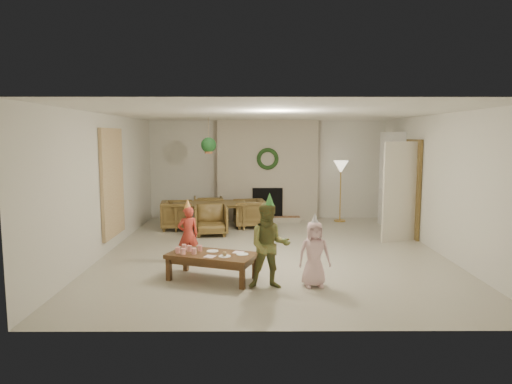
{
  "coord_description": "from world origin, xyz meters",
  "views": [
    {
      "loc": [
        -0.34,
        -8.26,
        2.1
      ],
      "look_at": [
        -0.3,
        0.4,
        1.05
      ],
      "focal_mm": 32.22,
      "sensor_mm": 36.0,
      "label": 1
    }
  ],
  "objects_px": {
    "dining_chair_near": "(211,220)",
    "dining_chair_left": "(177,215)",
    "child_plaid": "(269,246)",
    "dining_table": "(210,216)",
    "dining_chair_right": "(249,213)",
    "dining_chair_far": "(208,209)",
    "child_red": "(188,235)",
    "child_pink": "(314,254)",
    "coffee_table_top": "(212,255)"
  },
  "relations": [
    {
      "from": "dining_chair_far",
      "to": "coffee_table_top",
      "type": "bearing_deg",
      "value": 88.6
    },
    {
      "from": "dining_chair_left",
      "to": "dining_chair_right",
      "type": "relative_size",
      "value": 1.0
    },
    {
      "from": "child_red",
      "to": "coffee_table_top",
      "type": "bearing_deg",
      "value": 97.61
    },
    {
      "from": "dining_table",
      "to": "child_pink",
      "type": "relative_size",
      "value": 1.8
    },
    {
      "from": "dining_chair_near",
      "to": "child_plaid",
      "type": "height_order",
      "value": "child_plaid"
    },
    {
      "from": "dining_chair_near",
      "to": "dining_chair_left",
      "type": "relative_size",
      "value": 1.0
    },
    {
      "from": "coffee_table_top",
      "to": "dining_chair_right",
      "type": "bearing_deg",
      "value": 102.53
    },
    {
      "from": "child_red",
      "to": "dining_chair_far",
      "type": "bearing_deg",
      "value": -110.0
    },
    {
      "from": "dining_chair_left",
      "to": "child_plaid",
      "type": "height_order",
      "value": "child_plaid"
    },
    {
      "from": "dining_chair_left",
      "to": "child_pink",
      "type": "xyz_separation_m",
      "value": [
        2.6,
        -4.03,
        0.14
      ]
    },
    {
      "from": "dining_chair_far",
      "to": "child_red",
      "type": "xyz_separation_m",
      "value": [
        0.02,
        -3.64,
        0.15
      ]
    },
    {
      "from": "child_red",
      "to": "child_plaid",
      "type": "height_order",
      "value": "child_plaid"
    },
    {
      "from": "dining_chair_left",
      "to": "child_pink",
      "type": "relative_size",
      "value": 0.77
    },
    {
      "from": "dining_table",
      "to": "dining_chair_near",
      "type": "xyz_separation_m",
      "value": [
        0.1,
        -0.73,
        0.03
      ]
    },
    {
      "from": "dining_chair_right",
      "to": "child_red",
      "type": "height_order",
      "value": "child_red"
    },
    {
      "from": "child_red",
      "to": "dining_chair_near",
      "type": "bearing_deg",
      "value": -114.91
    },
    {
      "from": "dining_chair_right",
      "to": "coffee_table_top",
      "type": "height_order",
      "value": "dining_chair_right"
    },
    {
      "from": "dining_chair_near",
      "to": "dining_chair_far",
      "type": "distance_m",
      "value": 1.47
    },
    {
      "from": "dining_chair_right",
      "to": "child_pink",
      "type": "xyz_separation_m",
      "value": [
        0.96,
        -4.26,
        0.14
      ]
    },
    {
      "from": "dining_table",
      "to": "child_pink",
      "type": "height_order",
      "value": "child_pink"
    },
    {
      "from": "dining_chair_near",
      "to": "dining_chair_right",
      "type": "bearing_deg",
      "value": 38.66
    },
    {
      "from": "child_red",
      "to": "dining_table",
      "type": "bearing_deg",
      "value": -111.84
    },
    {
      "from": "dining_chair_far",
      "to": "dining_chair_right",
      "type": "bearing_deg",
      "value": 141.34
    },
    {
      "from": "dining_chair_right",
      "to": "child_red",
      "type": "xyz_separation_m",
      "value": [
        -0.98,
        -3.04,
        0.15
      ]
    },
    {
      "from": "child_red",
      "to": "child_plaid",
      "type": "distance_m",
      "value": 1.85
    },
    {
      "from": "dining_chair_far",
      "to": "child_pink",
      "type": "xyz_separation_m",
      "value": [
        1.97,
        -4.86,
        0.14
      ]
    },
    {
      "from": "dining_table",
      "to": "dining_chair_right",
      "type": "xyz_separation_m",
      "value": [
        0.91,
        0.12,
        0.03
      ]
    },
    {
      "from": "dining_chair_left",
      "to": "dining_chair_far",
      "type": "bearing_deg",
      "value": -45.0
    },
    {
      "from": "dining_chair_right",
      "to": "dining_chair_far",
      "type": "bearing_deg",
      "value": -128.66
    },
    {
      "from": "dining_table",
      "to": "dining_chair_right",
      "type": "relative_size",
      "value": 2.34
    },
    {
      "from": "child_plaid",
      "to": "dining_chair_near",
      "type": "bearing_deg",
      "value": 106.03
    },
    {
      "from": "coffee_table_top",
      "to": "child_pink",
      "type": "xyz_separation_m",
      "value": [
        1.46,
        -0.32,
        0.1
      ]
    },
    {
      "from": "dining_table",
      "to": "child_red",
      "type": "height_order",
      "value": "child_red"
    },
    {
      "from": "dining_table",
      "to": "child_plaid",
      "type": "height_order",
      "value": "child_plaid"
    },
    {
      "from": "coffee_table_top",
      "to": "child_plaid",
      "type": "xyz_separation_m",
      "value": [
        0.83,
        -0.4,
        0.24
      ]
    },
    {
      "from": "dining_chair_near",
      "to": "coffee_table_top",
      "type": "height_order",
      "value": "dining_chair_near"
    },
    {
      "from": "dining_chair_near",
      "to": "coffee_table_top",
      "type": "relative_size",
      "value": 0.56
    },
    {
      "from": "dining_table",
      "to": "dining_chair_left",
      "type": "height_order",
      "value": "dining_chair_left"
    },
    {
      "from": "dining_chair_near",
      "to": "child_red",
      "type": "height_order",
      "value": "child_red"
    },
    {
      "from": "child_red",
      "to": "child_pink",
      "type": "relative_size",
      "value": 1.03
    },
    {
      "from": "child_pink",
      "to": "child_plaid",
      "type": "bearing_deg",
      "value": -178.95
    },
    {
      "from": "child_red",
      "to": "child_pink",
      "type": "bearing_deg",
      "value": 127.48
    },
    {
      "from": "dining_chair_near",
      "to": "child_pink",
      "type": "xyz_separation_m",
      "value": [
        1.77,
        -3.4,
        0.14
      ]
    },
    {
      "from": "dining_chair_right",
      "to": "child_plaid",
      "type": "relative_size",
      "value": 0.59
    },
    {
      "from": "dining_table",
      "to": "dining_chair_far",
      "type": "xyz_separation_m",
      "value": [
        -0.1,
        0.73,
        0.03
      ]
    },
    {
      "from": "dining_chair_left",
      "to": "child_red",
      "type": "relative_size",
      "value": 0.75
    },
    {
      "from": "coffee_table_top",
      "to": "child_pink",
      "type": "bearing_deg",
      "value": 7.57
    },
    {
      "from": "dining_chair_left",
      "to": "child_pink",
      "type": "bearing_deg",
      "value": -154.98
    },
    {
      "from": "dining_table",
      "to": "dining_chair_right",
      "type": "distance_m",
      "value": 0.92
    },
    {
      "from": "dining_chair_left",
      "to": "child_plaid",
      "type": "distance_m",
      "value": 4.56
    }
  ]
}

